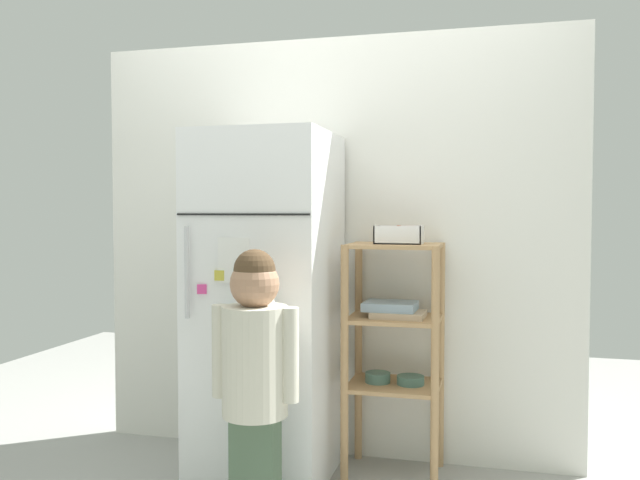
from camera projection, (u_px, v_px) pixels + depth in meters
ground_plane at (312, 480)px, 3.01m from camera, size 6.00×6.00×0.00m
kitchen_wall_back at (331, 248)px, 3.31m from camera, size 2.43×0.03×2.08m
refrigerator at (267, 305)px, 3.05m from camera, size 0.60×0.65×1.58m
child_standing at (255, 360)px, 2.52m from camera, size 0.35×0.26×1.08m
pantry_shelf_unit at (394, 334)px, 3.04m from camera, size 0.43×0.35×1.07m
fruit_bin at (399, 235)px, 3.01m from camera, size 0.21×0.15×0.08m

